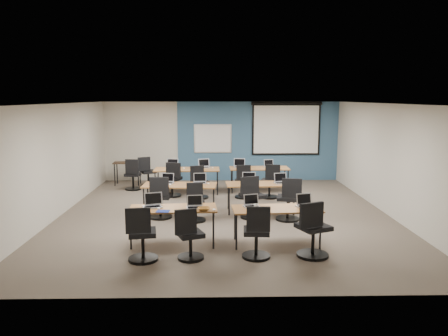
{
  "coord_description": "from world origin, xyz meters",
  "views": [
    {
      "loc": [
        -0.23,
        -10.41,
        2.85
      ],
      "look_at": [
        -0.0,
        0.4,
        1.09
      ],
      "focal_mm": 35.0,
      "sensor_mm": 36.0,
      "label": 1
    }
  ],
  "objects_px": {
    "task_chair_8": "(172,182)",
    "laptop_9": "(204,166)",
    "task_chair_10": "(243,184)",
    "training_table_front_right": "(277,210)",
    "training_table_front_left": "(173,210)",
    "task_chair_7": "(289,203)",
    "task_chair_0": "(142,239)",
    "task_chair_11": "(270,184)",
    "utility_table": "(127,165)",
    "training_table_back_right": "(259,169)",
    "laptop_3": "(305,203)",
    "training_table_back_left": "(187,170)",
    "task_chair_5": "(196,205)",
    "laptop_0": "(153,203)",
    "laptop_10": "(240,165)",
    "task_chair_9": "(199,185)",
    "laptop_2": "(251,203)",
    "laptop_6": "(249,180)",
    "spare_chair_b": "(133,177)",
    "training_table_mid_left": "(180,186)",
    "laptop_5": "(200,181)",
    "laptop_7": "(281,181)",
    "spare_chair_a": "(147,174)",
    "laptop_4": "(168,181)",
    "laptop_11": "(269,165)",
    "training_table_mid_right": "(260,185)",
    "task_chair_3": "(313,234)",
    "task_chair_2": "(257,236)",
    "laptop_8": "(172,166)",
    "laptop_1": "(195,205)",
    "task_chair_1": "(189,238)",
    "projector_screen": "(286,126)",
    "whiteboard": "(213,139)",
    "task_chair_4": "(160,201)"
  },
  "relations": [
    {
      "from": "laptop_0",
      "to": "spare_chair_b",
      "type": "bearing_deg",
      "value": 86.23
    },
    {
      "from": "task_chair_9",
      "to": "task_chair_2",
      "type": "bearing_deg",
      "value": -97.15
    },
    {
      "from": "training_table_back_right",
      "to": "laptop_4",
      "type": "bearing_deg",
      "value": -138.43
    },
    {
      "from": "laptop_11",
      "to": "training_table_mid_right",
      "type": "bearing_deg",
      "value": -115.6
    },
    {
      "from": "training_table_mid_right",
      "to": "laptop_8",
      "type": "relative_size",
      "value": 4.79
    },
    {
      "from": "training_table_back_right",
      "to": "laptop_2",
      "type": "relative_size",
      "value": 5.94
    },
    {
      "from": "training_table_front_right",
      "to": "training_table_back_right",
      "type": "relative_size",
      "value": 0.95
    },
    {
      "from": "task_chair_2",
      "to": "laptop_8",
      "type": "xyz_separation_m",
      "value": [
        -2.03,
        5.69,
        0.39
      ]
    },
    {
      "from": "task_chair_3",
      "to": "laptop_8",
      "type": "bearing_deg",
      "value": 95.29
    },
    {
      "from": "projector_screen",
      "to": "task_chair_5",
      "type": "distance_m",
      "value": 5.99
    },
    {
      "from": "task_chair_0",
      "to": "task_chair_11",
      "type": "distance_m",
      "value": 5.58
    },
    {
      "from": "utility_table",
      "to": "laptop_4",
      "type": "bearing_deg",
      "value": -67.17
    },
    {
      "from": "training_table_mid_right",
      "to": "laptop_6",
      "type": "distance_m",
      "value": 0.32
    },
    {
      "from": "training_table_front_left",
      "to": "task_chair_7",
      "type": "relative_size",
      "value": 1.63
    },
    {
      "from": "task_chair_0",
      "to": "laptop_9",
      "type": "distance_m",
      "value": 5.87
    },
    {
      "from": "training_table_mid_right",
      "to": "training_table_front_left",
      "type": "bearing_deg",
      "value": -132.16
    },
    {
      "from": "laptop_6",
      "to": "task_chair_11",
      "type": "distance_m",
      "value": 1.61
    },
    {
      "from": "task_chair_4",
      "to": "laptop_6",
      "type": "bearing_deg",
      "value": 19.73
    },
    {
      "from": "laptop_10",
      "to": "laptop_9",
      "type": "bearing_deg",
      "value": -172.27
    },
    {
      "from": "laptop_2",
      "to": "task_chair_7",
      "type": "distance_m",
      "value": 1.85
    },
    {
      "from": "whiteboard",
      "to": "task_chair_7",
      "type": "distance_m",
      "value": 5.41
    },
    {
      "from": "task_chair_11",
      "to": "task_chair_1",
      "type": "bearing_deg",
      "value": -95.38
    },
    {
      "from": "training_table_mid_left",
      "to": "laptop_5",
      "type": "height_order",
      "value": "laptop_5"
    },
    {
      "from": "projector_screen",
      "to": "laptop_5",
      "type": "xyz_separation_m",
      "value": [
        -2.81,
        -4.11,
        -1.1
      ]
    },
    {
      "from": "task_chair_11",
      "to": "laptop_11",
      "type": "bearing_deg",
      "value": 102.99
    },
    {
      "from": "laptop_2",
      "to": "laptop_7",
      "type": "height_order",
      "value": "laptop_7"
    },
    {
      "from": "training_table_back_left",
      "to": "task_chair_5",
      "type": "distance_m",
      "value": 3.15
    },
    {
      "from": "training_table_front_left",
      "to": "training_table_mid_left",
      "type": "distance_m",
      "value": 2.28
    },
    {
      "from": "task_chair_1",
      "to": "laptop_9",
      "type": "relative_size",
      "value": 2.78
    },
    {
      "from": "training_table_back_right",
      "to": "laptop_3",
      "type": "distance_m",
      "value": 4.78
    },
    {
      "from": "laptop_4",
      "to": "laptop_10",
      "type": "height_order",
      "value": "laptop_10"
    },
    {
      "from": "task_chair_3",
      "to": "task_chair_8",
      "type": "bearing_deg",
      "value": 98.21
    },
    {
      "from": "task_chair_9",
      "to": "laptop_2",
      "type": "bearing_deg",
      "value": -94.32
    },
    {
      "from": "laptop_7",
      "to": "spare_chair_b",
      "type": "height_order",
      "value": "spare_chair_b"
    },
    {
      "from": "task_chair_8",
      "to": "laptop_9",
      "type": "relative_size",
      "value": 2.95
    },
    {
      "from": "laptop_3",
      "to": "spare_chair_a",
      "type": "xyz_separation_m",
      "value": [
        -3.94,
        5.54,
        -0.39
      ]
    },
    {
      "from": "training_table_front_right",
      "to": "laptop_9",
      "type": "relative_size",
      "value": 4.95
    },
    {
      "from": "laptop_0",
      "to": "task_chair_5",
      "type": "xyz_separation_m",
      "value": [
        0.77,
        1.44,
        -0.41
      ]
    },
    {
      "from": "task_chair_3",
      "to": "utility_table",
      "type": "xyz_separation_m",
      "value": [
        -4.62,
        6.7,
        0.21
      ]
    },
    {
      "from": "training_table_back_left",
      "to": "laptop_11",
      "type": "relative_size",
      "value": 6.48
    },
    {
      "from": "training_table_back_left",
      "to": "laptop_4",
      "type": "bearing_deg",
      "value": -99.89
    },
    {
      "from": "task_chair_7",
      "to": "laptop_11",
      "type": "distance_m",
      "value": 3.35
    },
    {
      "from": "training_table_front_left",
      "to": "utility_table",
      "type": "xyz_separation_m",
      "value": [
        -2.06,
        5.92,
        -0.03
      ]
    },
    {
      "from": "laptop_7",
      "to": "task_chair_8",
      "type": "height_order",
      "value": "task_chair_8"
    },
    {
      "from": "task_chair_1",
      "to": "task_chair_9",
      "type": "height_order",
      "value": "task_chair_9"
    },
    {
      "from": "laptop_4",
      "to": "task_chair_11",
      "type": "xyz_separation_m",
      "value": [
        2.76,
        1.4,
        -0.38
      ]
    },
    {
      "from": "laptop_6",
      "to": "spare_chair_b",
      "type": "relative_size",
      "value": 0.34
    },
    {
      "from": "laptop_1",
      "to": "training_table_front_left",
      "type": "bearing_deg",
      "value": 175.5
    },
    {
      "from": "projector_screen",
      "to": "laptop_4",
      "type": "height_order",
      "value": "projector_screen"
    },
    {
      "from": "task_chair_8",
      "to": "task_chair_10",
      "type": "xyz_separation_m",
      "value": [
        2.04,
        -0.24,
        -0.02
      ]
    }
  ]
}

